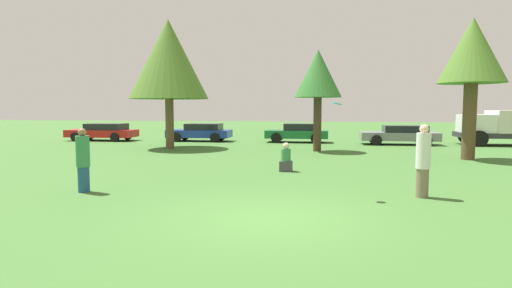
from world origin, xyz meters
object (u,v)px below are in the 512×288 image
person_catcher (423,161)px  tree_0 (169,60)px  bystander_sitting (286,160)px  parked_car_grey (400,134)px  parked_car_red (103,132)px  person_thrower (83,160)px  parked_car_green (298,132)px  tree_2 (472,54)px  delivery_truck_white (509,125)px  parked_car_blue (201,132)px  frisbee (337,104)px  tree_1 (318,75)px

person_catcher → tree_0: tree_0 is taller
bystander_sitting → tree_0: bearing=134.3°
parked_car_grey → parked_car_red: bearing=-0.3°
parked_car_grey → person_catcher: bearing=81.8°
person_thrower → parked_car_green: person_thrower is taller
person_thrower → parked_car_red: person_thrower is taller
person_catcher → tree_2: (3.70, 8.36, 3.61)m
bystander_sitting → delivery_truck_white: size_ratio=0.18×
parked_car_red → parked_car_green: parked_car_green is taller
person_thrower → parked_car_green: (4.56, 17.03, -0.20)m
bystander_sitting → parked_car_blue: 14.21m
bystander_sitting → tree_0: 11.15m
parked_car_green → parked_car_grey: size_ratio=0.88×
frisbee → bystander_sitting: bearing=111.7°
delivery_truck_white → tree_1: bearing=24.6°
parked_car_red → delivery_truck_white: bearing=-179.3°
parked_car_blue → parked_car_grey: parked_car_blue is taller
parked_car_grey → tree_1: bearing=43.5°
parked_car_green → frisbee: bearing=96.4°
person_thrower → frisbee: frisbee is taller
frisbee → tree_2: 10.74m
tree_1 → parked_car_red: tree_1 is taller
tree_1 → tree_2: size_ratio=0.86×
person_catcher → parked_car_green: 16.76m
frisbee → parked_car_blue: 18.66m
parked_car_blue → tree_0: bearing=87.2°
tree_0 → tree_1: 8.15m
delivery_truck_white → person_catcher: bearing=62.0°
frisbee → parked_car_red: 22.10m
person_catcher → tree_1: (-2.83, 10.81, 2.98)m
frisbee → parked_car_grey: size_ratio=0.05×
tree_1 → parked_car_green: tree_1 is taller
tree_0 → parked_car_red: bearing=145.8°
person_catcher → bystander_sitting: (-3.77, 3.71, -0.51)m
bystander_sitting → parked_car_blue: (-6.95, 12.39, 0.21)m
person_thrower → parked_car_blue: 17.02m
frisbee → parked_car_grey: (4.24, 15.94, -1.71)m
person_thrower → tree_0: size_ratio=0.24×
person_catcher → tree_0: bearing=-50.5°
tree_0 → parked_car_grey: bearing=19.2°
person_thrower → delivery_truck_white: bearing=39.4°
frisbee → parked_car_red: bearing=134.0°
parked_car_blue → person_thrower: bearing=96.1°
tree_1 → person_thrower: bearing=-117.0°
bystander_sitting → person_thrower: bearing=-137.7°
frisbee → delivery_truck_white: size_ratio=0.04×
frisbee → delivery_truck_white: bearing=57.5°
frisbee → parked_car_green: frisbee is taller
tree_1 → parked_car_blue: size_ratio=1.23×
person_catcher → bystander_sitting: bearing=-49.8°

